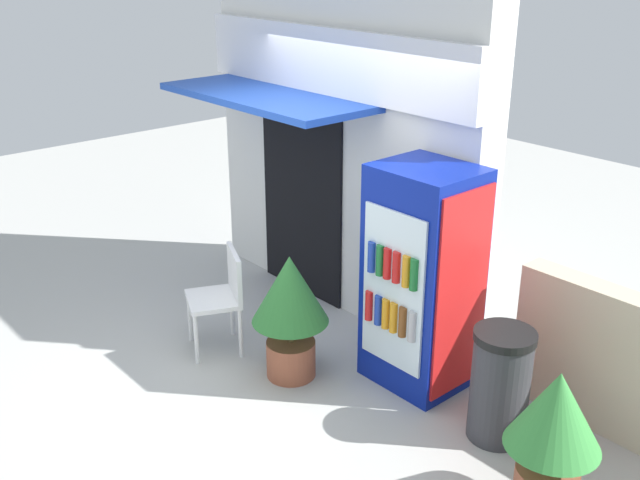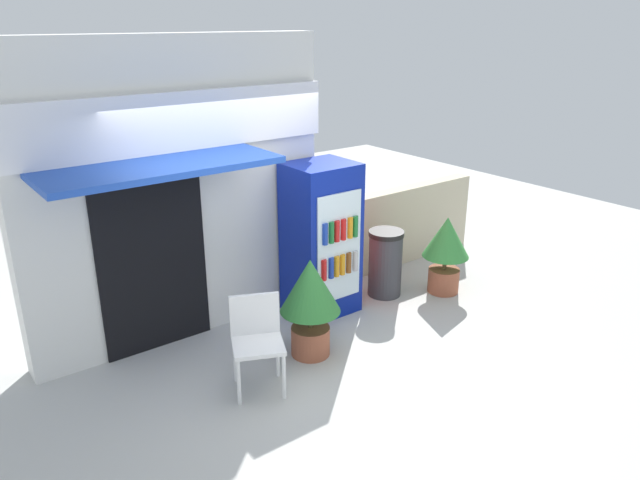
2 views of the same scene
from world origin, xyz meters
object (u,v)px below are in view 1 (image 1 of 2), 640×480
Objects in this scene: plastic_chair at (222,292)px; trash_bin at (500,385)px; potted_plant_curbside at (554,428)px; potted_plant_near_shop at (290,303)px; drink_cooler at (423,278)px.

trash_bin is (2.31, 0.75, -0.11)m from plastic_chair.
plastic_chair reaches higher than trash_bin.
potted_plant_curbside is 0.78m from trash_bin.
plastic_chair is 0.90× the size of potted_plant_curbside.
potted_plant_near_shop is at bearing -159.50° from trash_bin.
trash_bin is at bearing 17.90° from plastic_chair.
drink_cooler is 1.00m from trash_bin.
trash_bin is (1.59, 0.59, -0.23)m from potted_plant_near_shop.
drink_cooler is 1.64m from potted_plant_curbside.
drink_cooler is at bearing 31.83° from plastic_chair.
plastic_chair is 2.43m from trash_bin.
plastic_chair is at bearing -168.04° from potted_plant_near_shop.
drink_cooler is 2.11× the size of trash_bin.
plastic_chair is 0.75m from potted_plant_near_shop.
potted_plant_near_shop reaches higher than plastic_chair.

